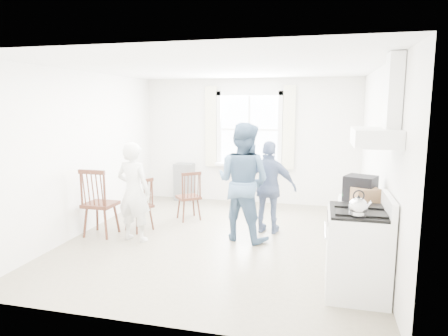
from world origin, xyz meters
TOP-DOWN VIEW (x-y plane):
  - room_shell at (0.00, 0.00)m, footprint 4.62×5.12m
  - window_assembly at (0.00, 2.45)m, footprint 1.88×0.24m
  - range_hood at (2.07, -1.35)m, footprint 0.45×0.76m
  - shelf_unit at (-1.40, 2.33)m, footprint 0.40×0.30m
  - gas_stove at (1.91, -1.35)m, footprint 0.68×0.76m
  - kettle at (1.87, -1.59)m, footprint 0.19×0.19m
  - low_cabinet at (1.98, -0.65)m, footprint 0.50×0.55m
  - stereo_stack at (1.97, -0.69)m, footprint 0.44×0.42m
  - cardboard_box at (2.02, -0.84)m, footprint 0.36×0.31m
  - windsor_chair_a at (-0.76, 0.86)m, footprint 0.53×0.53m
  - windsor_chair_b at (-1.90, -0.35)m, footprint 0.47×0.46m
  - windsor_chair_c at (-1.33, 0.09)m, footprint 0.50×0.51m
  - person_left at (-1.26, -0.33)m, footprint 0.62×0.62m
  - person_mid at (0.34, 0.13)m, footprint 1.11×1.11m
  - person_right at (0.69, 0.54)m, footprint 0.97×0.97m
  - potted_plant at (-0.03, 2.36)m, footprint 0.21×0.21m

SIDE VIEW (x-z plane):
  - shelf_unit at x=-1.40m, z-range 0.00..0.80m
  - low_cabinet at x=1.98m, z-range 0.00..0.90m
  - gas_stove at x=1.91m, z-range -0.08..1.04m
  - windsor_chair_c at x=-1.33m, z-range 0.10..0.99m
  - windsor_chair_a at x=-0.76m, z-range 0.10..1.00m
  - windsor_chair_b at x=-1.90m, z-range 0.12..1.22m
  - person_right at x=0.69m, z-range 0.00..1.50m
  - person_left at x=-1.26m, z-range 0.00..1.52m
  - person_mid at x=0.34m, z-range 0.00..1.81m
  - cardboard_box at x=2.02m, z-range 0.90..1.09m
  - potted_plant at x=-0.03m, z-range 0.85..1.15m
  - kettle at x=1.87m, z-range 0.91..1.18m
  - stereo_stack at x=1.97m, z-range 0.90..1.21m
  - room_shell at x=0.00m, z-range -0.02..2.62m
  - window_assembly at x=0.00m, z-range 0.61..2.31m
  - range_hood at x=2.07m, z-range 1.43..2.37m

